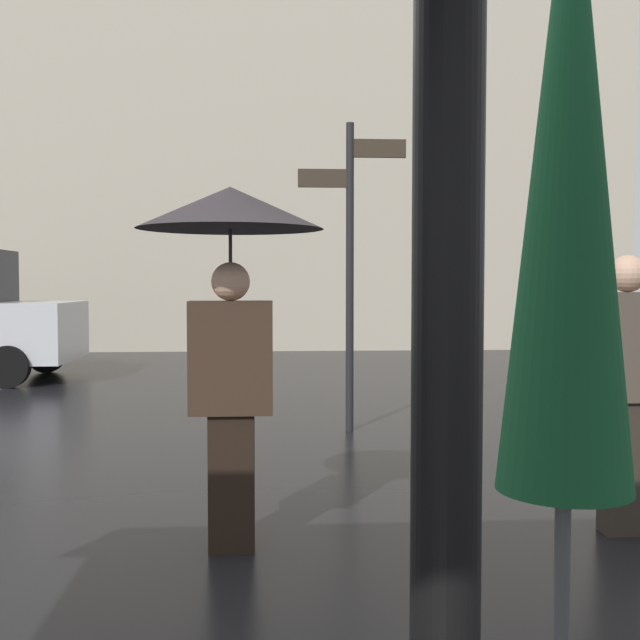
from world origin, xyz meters
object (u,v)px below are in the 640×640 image
Objects in this scene: pedestrian_with_bag at (628,376)px; street_signpost at (350,246)px; folded_patio_umbrella_far at (568,208)px; pedestrian_with_umbrella at (230,261)px.

street_signpost is (-1.31, 3.28, 0.93)m from pedestrian_with_bag.
folded_patio_umbrella_far is 2.72m from pedestrian_with_umbrella.
folded_patio_umbrella_far is 3.18m from pedestrian_with_bag.
pedestrian_with_umbrella is 2.43m from pedestrian_with_bag.
pedestrian_with_bag is (1.46, 2.73, -0.72)m from folded_patio_umbrella_far.
pedestrian_with_umbrella is at bearing 134.19° from pedestrian_with_bag.
pedestrian_with_umbrella is 1.22× the size of pedestrian_with_bag.
pedestrian_with_bag is at bearing 61.86° from folded_patio_umbrella_far.
folded_patio_umbrella_far is 1.25× the size of pedestrian_with_umbrella.
folded_patio_umbrella_far is 6.01m from street_signpost.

